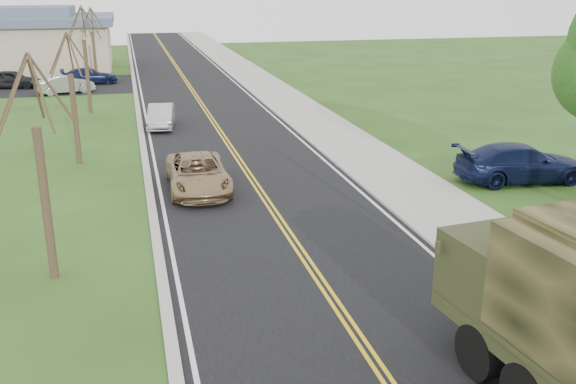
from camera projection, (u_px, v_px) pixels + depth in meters
name	position (u px, v px, depth m)	size (l,w,h in m)	color
road	(194.00, 93.00, 46.87)	(8.00, 120.00, 0.01)	black
curb_right	(250.00, 90.00, 47.81)	(0.30, 120.00, 0.12)	#9E998E
sidewalk_right	(273.00, 89.00, 48.21)	(3.20, 120.00, 0.10)	#9E998E
curb_left	(136.00, 95.00, 45.90)	(0.30, 120.00, 0.10)	#9E998E
bare_tree_a	(43.00, 186.00, 16.78)	(1.93, 2.26, 6.08)	#38281C
bare_tree_b	(74.00, 108.00, 27.89)	(1.83, 2.14, 5.73)	#38281C
bare_tree_c	(87.00, 68.00, 38.86)	(2.04, 2.39, 6.42)	#38281C
bare_tree_d	(94.00, 52.00, 50.00)	(1.88, 2.20, 5.91)	#38281C
suv_champagne	(198.00, 174.00, 24.73)	(2.26, 4.90, 1.36)	#987B56
sedan_silver	(161.00, 116.00, 35.53)	(1.33, 3.81, 1.26)	#B3B4B9
pickup_navy	(521.00, 163.00, 25.84)	(2.15, 5.30, 1.54)	#0F1638
lot_car_dark	(12.00, 79.00, 48.77)	(1.63, 4.05, 1.38)	black
lot_car_silver	(65.00, 84.00, 46.41)	(1.41, 4.05, 1.33)	#A8A8AD
lot_car_navy	(89.00, 76.00, 50.76)	(1.76, 4.33, 1.26)	#10173B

